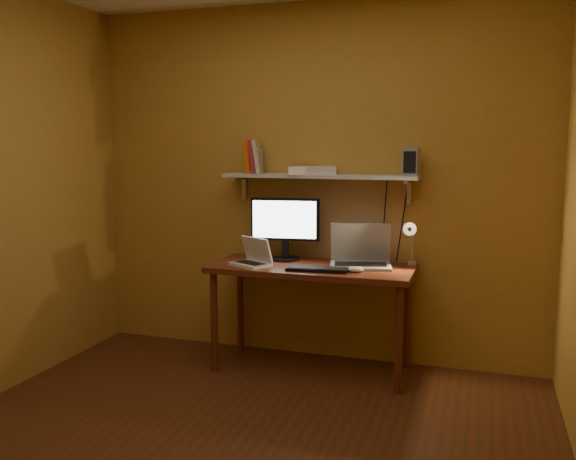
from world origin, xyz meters
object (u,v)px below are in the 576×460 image
(speaker_left, at_px, (254,160))
(monitor, at_px, (285,225))
(keyboard, at_px, (317,269))
(shelf_camera, at_px, (295,170))
(desk, at_px, (312,278))
(netbook, at_px, (253,257))
(wall_shelf, at_px, (320,177))
(laptop, at_px, (361,255))
(desk_lamp, at_px, (411,238))
(speaker_right, at_px, (411,162))
(router, at_px, (312,170))
(mouse, at_px, (356,269))

(speaker_left, bearing_deg, monitor, -11.71)
(keyboard, xyz_separation_m, shelf_camera, (-0.24, 0.28, 0.64))
(speaker_left, xyz_separation_m, shelf_camera, (0.33, -0.07, -0.07))
(desk, relative_size, speaker_left, 7.29)
(netbook, relative_size, shelf_camera, 3.17)
(wall_shelf, relative_size, keyboard, 3.43)
(laptop, bearing_deg, keyboard, -145.75)
(netbook, distance_m, desk_lamp, 1.09)
(keyboard, xyz_separation_m, speaker_left, (-0.58, 0.34, 0.71))
(keyboard, height_order, speaker_right, speaker_right)
(wall_shelf, distance_m, shelf_camera, 0.18)
(desk_lamp, height_order, shelf_camera, shelf_camera)
(monitor, height_order, shelf_camera, shelf_camera)
(desk, height_order, shelf_camera, shelf_camera)
(laptop, xyz_separation_m, router, (-0.38, 0.09, 0.58))
(desk_lamp, relative_size, router, 1.13)
(monitor, height_order, speaker_right, speaker_right)
(speaker_left, bearing_deg, speaker_right, -2.14)
(netbook, height_order, keyboard, netbook)
(router, bearing_deg, wall_shelf, 6.39)
(mouse, bearing_deg, desk_lamp, 38.24)
(keyboard, bearing_deg, wall_shelf, 98.97)
(router, bearing_deg, laptop, -13.51)
(laptop, distance_m, netbook, 0.75)
(desk_lamp, height_order, speaker_left, speaker_left)
(monitor, height_order, netbook, monitor)
(wall_shelf, distance_m, mouse, 0.75)
(monitor, bearing_deg, mouse, -33.28)
(keyboard, bearing_deg, router, 107.75)
(netbook, relative_size, speaker_left, 1.68)
(wall_shelf, relative_size, shelf_camera, 13.77)
(monitor, distance_m, mouse, 0.69)
(desk, bearing_deg, keyboard, -62.77)
(desk, bearing_deg, shelf_camera, 143.03)
(speaker_left, bearing_deg, router, -2.82)
(keyboard, relative_size, speaker_right, 2.19)
(netbook, bearing_deg, keyboard, 21.72)
(mouse, relative_size, speaker_right, 0.57)
(keyboard, height_order, desk_lamp, desk_lamp)
(wall_shelf, height_order, speaker_left, speaker_left)
(monitor, distance_m, router, 0.44)
(laptop, xyz_separation_m, netbook, (-0.72, -0.20, -0.02))
(laptop, height_order, speaker_right, speaker_right)
(monitor, bearing_deg, speaker_left, 163.05)
(desk_lamp, bearing_deg, monitor, 178.54)
(laptop, relative_size, speaker_left, 2.43)
(desk_lamp, relative_size, speaker_right, 2.01)
(mouse, height_order, router, router)
(speaker_right, bearing_deg, wall_shelf, -173.36)
(keyboard, height_order, speaker_left, speaker_left)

